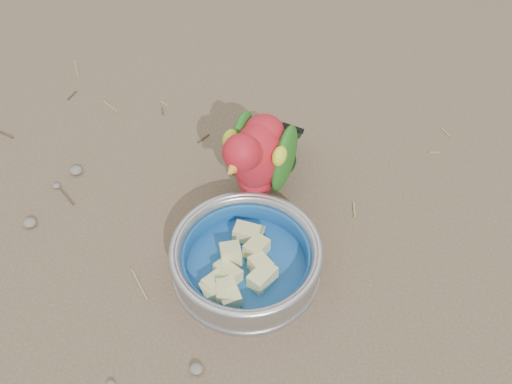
% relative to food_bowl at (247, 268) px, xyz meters
% --- Properties ---
extents(ground, '(60.00, 60.00, 0.00)m').
position_rel_food_bowl_xyz_m(ground, '(-0.09, 0.05, -0.01)').
color(ground, brown).
extents(food_bowl, '(0.23, 0.23, 0.02)m').
position_rel_food_bowl_xyz_m(food_bowl, '(0.00, 0.00, 0.00)').
color(food_bowl, '#B2B2BA').
rests_on(food_bowl, ground).
extents(bowl_wall, '(0.23, 0.23, 0.04)m').
position_rel_food_bowl_xyz_m(bowl_wall, '(0.00, 0.00, 0.03)').
color(bowl_wall, '#B2B2BA').
rests_on(bowl_wall, food_bowl).
extents(fruit_wedges, '(0.14, 0.14, 0.03)m').
position_rel_food_bowl_xyz_m(fruit_wedges, '(0.00, 0.00, 0.02)').
color(fruit_wedges, beige).
rests_on(fruit_wedges, food_bowl).
extents(lory_parrot, '(0.14, 0.24, 0.18)m').
position_rel_food_bowl_xyz_m(lory_parrot, '(-0.03, 0.15, 0.08)').
color(lory_parrot, '#B11622').
rests_on(lory_parrot, ground).
extents(ground_debris, '(0.90, 0.80, 0.01)m').
position_rel_food_bowl_xyz_m(ground_debris, '(-0.09, 0.13, -0.01)').
color(ground_debris, olive).
rests_on(ground_debris, ground).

